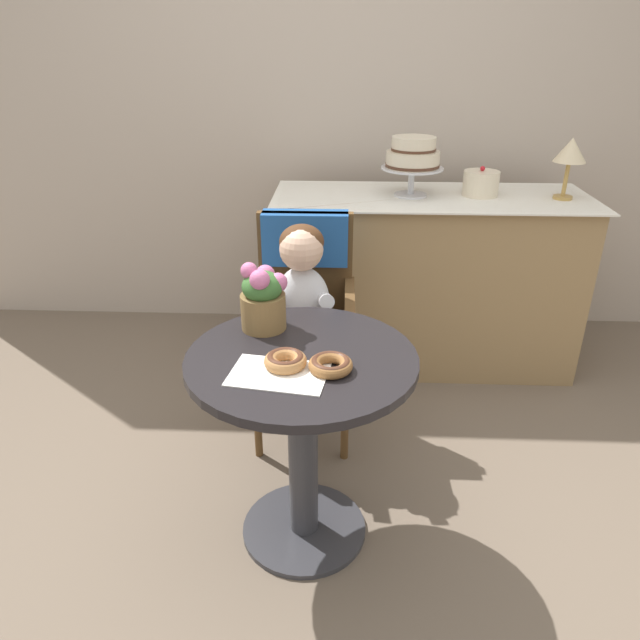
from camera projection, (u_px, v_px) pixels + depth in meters
ground_plane at (304, 530)px, 2.10m from camera, size 8.00×8.00×0.00m
back_wall at (325, 88)px, 3.18m from camera, size 4.80×0.10×2.70m
cafe_table at (302, 413)px, 1.88m from camera, size 0.72×0.72×0.72m
wicker_chair at (304, 291)px, 2.44m from camera, size 0.42×0.45×0.95m
seated_child at (301, 298)px, 2.29m from camera, size 0.27×0.32×0.73m
paper_napkin at (279, 374)px, 1.69m from camera, size 0.31×0.23×0.00m
donut_front at (285, 360)px, 1.72m from camera, size 0.13×0.13×0.04m
donut_mid at (331, 364)px, 1.70m from camera, size 0.13×0.13×0.04m
flower_vase at (263, 297)px, 1.91m from camera, size 0.16×0.16×0.23m
display_counter at (425, 280)px, 3.05m from camera, size 1.56×0.62×0.90m
tiered_cake_stand at (413, 157)px, 2.78m from camera, size 0.30×0.30×0.28m
round_layer_cake at (481, 183)px, 2.84m from camera, size 0.17×0.17×0.14m
table_lamp at (571, 153)px, 2.71m from camera, size 0.15×0.15×0.28m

